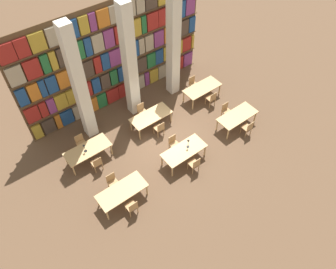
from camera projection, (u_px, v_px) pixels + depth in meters
The scene contains 25 objects.
ground_plane at pixel (166, 142), 15.87m from camera, with size 40.00×40.00×0.00m, color brown.
bookshelf_bank at pixel (116, 56), 15.92m from camera, with size 10.10×0.35×5.50m.
pillar_left at pixel (79, 86), 14.00m from camera, with size 0.53×0.53×6.00m.
pillar_center at pixel (130, 63), 15.02m from camera, with size 0.53×0.53×6.00m.
pillar_right at pixel (173, 44), 16.04m from camera, with size 0.53×0.53×6.00m.
reading_table_0 at pixel (122, 192), 13.30m from camera, with size 2.07×0.92×0.73m.
chair_0 at pixel (132, 207), 13.03m from camera, with size 0.42×0.40×0.90m.
chair_1 at pixel (113, 182), 13.80m from camera, with size 0.42×0.40×0.90m.
reading_table_1 at pixel (184, 151), 14.66m from camera, with size 2.07×0.92×0.73m.
chair_2 at pixel (195, 164), 14.40m from camera, with size 0.42×0.40×0.90m.
chair_3 at pixel (174, 143), 15.17m from camera, with size 0.42×0.40×0.90m.
desk_lamp_0 at pixel (188, 142), 14.46m from camera, with size 0.14×0.14×0.50m.
reading_table_2 at pixel (237, 116), 16.06m from camera, with size 2.07×0.92×0.73m.
chair_4 at pixel (248, 128), 15.80m from camera, with size 0.42×0.40×0.90m.
chair_5 at pixel (226, 110), 16.57m from camera, with size 0.42×0.40×0.90m.
reading_table_3 at pixel (88, 150), 14.69m from camera, with size 2.07×0.92×0.73m.
chair_6 at pixel (97, 163), 14.43m from camera, with size 0.42×0.40×0.90m.
chair_7 at pixel (81, 142), 15.20m from camera, with size 0.42×0.40×0.90m.
desk_lamp_1 at pixel (84, 147), 14.33m from camera, with size 0.14×0.14×0.46m.
reading_table_4 at pixel (151, 117), 16.05m from camera, with size 2.07×0.92×0.73m.
chair_8 at pixel (160, 128), 15.78m from camera, with size 0.42×0.40×0.90m.
chair_9 at pixel (142, 111), 16.55m from camera, with size 0.42×0.40×0.90m.
reading_table_5 at pixel (202, 88), 17.41m from camera, with size 2.07×0.92×0.73m.
chair_10 at pixel (211, 98), 17.15m from camera, with size 0.42×0.40×0.90m.
chair_11 at pixel (193, 84), 17.92m from camera, with size 0.42×0.40×0.90m.
Camera 1 is at (-6.08, -8.04, 12.26)m, focal length 35.00 mm.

